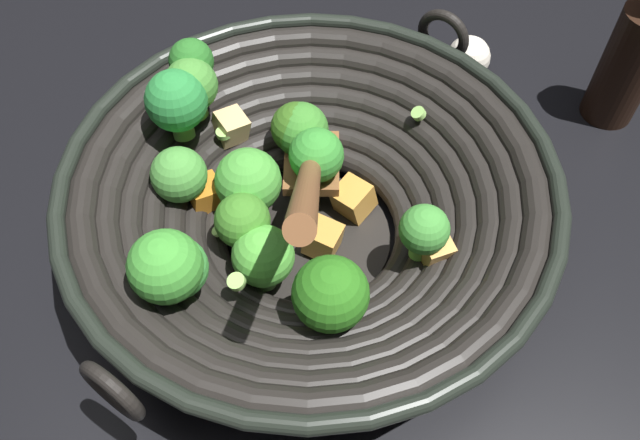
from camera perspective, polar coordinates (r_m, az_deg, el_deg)
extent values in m
plane|color=black|center=(0.60, -0.80, -1.88)|extent=(4.00, 4.00, 0.00)
cylinder|color=black|center=(0.60, -0.80, -1.62)|extent=(0.14, 0.14, 0.01)
torus|color=black|center=(0.59, -0.82, -0.80)|extent=(0.20, 0.20, 0.03)
torus|color=black|center=(0.58, -0.83, -0.23)|extent=(0.23, 0.23, 0.03)
torus|color=black|center=(0.57, -0.84, 0.36)|extent=(0.26, 0.26, 0.03)
torus|color=black|center=(0.56, -0.86, 0.96)|extent=(0.30, 0.30, 0.03)
torus|color=black|center=(0.55, -0.87, 1.58)|extent=(0.33, 0.33, 0.03)
torus|color=black|center=(0.55, -0.88, 2.22)|extent=(0.36, 0.36, 0.03)
torus|color=black|center=(0.54, -0.90, 2.87)|extent=(0.39, 0.39, 0.03)
torus|color=black|center=(0.53, -0.91, 3.55)|extent=(0.41, 0.41, 0.01)
torus|color=black|center=(0.67, 10.59, 15.40)|extent=(0.05, 0.02, 0.05)
torus|color=black|center=(0.46, -17.50, -13.93)|extent=(0.05, 0.02, 0.05)
cylinder|color=#6BA253|center=(0.56, -4.72, -4.77)|extent=(0.03, 0.03, 0.02)
sphere|color=green|center=(0.54, -4.94, -3.12)|extent=(0.05, 0.05, 0.05)
cylinder|color=#699445|center=(0.52, 0.87, -8.17)|extent=(0.03, 0.03, 0.02)
sphere|color=#296F1A|center=(0.49, 0.92, -6.41)|extent=(0.06, 0.06, 0.06)
cylinder|color=#74AF5A|center=(0.62, -10.69, 11.56)|extent=(0.02, 0.02, 0.02)
sphere|color=#276A24|center=(0.60, -11.07, 13.34)|extent=(0.04, 0.04, 0.04)
cylinder|color=olive|center=(0.59, -11.67, 2.26)|extent=(0.02, 0.02, 0.01)
sphere|color=#48913B|center=(0.57, -12.10, 3.85)|extent=(0.05, 0.05, 0.05)
cylinder|color=#7DC35C|center=(0.63, -1.98, 6.31)|extent=(0.03, 0.03, 0.02)
sphere|color=#34621B|center=(0.61, -2.05, 7.97)|extent=(0.05, 0.05, 0.05)
cylinder|color=#6DAA3D|center=(0.61, -10.66, 9.41)|extent=(0.02, 0.03, 0.02)
sphere|color=#458A34|center=(0.59, -11.10, 11.38)|extent=(0.05, 0.05, 0.05)
cylinder|color=#658C4B|center=(0.57, -6.46, -1.67)|extent=(0.03, 0.03, 0.02)
sphere|color=#3B7A25|center=(0.54, -6.73, -0.06)|extent=(0.05, 0.05, 0.05)
cylinder|color=#7BB445|center=(0.51, -11.80, -5.55)|extent=(0.02, 0.02, 0.01)
sphere|color=green|center=(0.49, -12.30, -4.06)|extent=(0.05, 0.05, 0.05)
cylinder|color=#6A9745|center=(0.60, -11.78, 7.87)|extent=(0.03, 0.03, 0.02)
sphere|color=#29833A|center=(0.58, -12.32, 10.05)|extent=(0.05, 0.05, 0.05)
cylinder|color=#6EA452|center=(0.51, -12.56, -5.77)|extent=(0.03, 0.03, 0.02)
sphere|color=green|center=(0.48, -13.22, -3.95)|extent=(0.05, 0.05, 0.05)
cylinder|color=#60A544|center=(0.60, -0.31, 3.67)|extent=(0.03, 0.03, 0.03)
sphere|color=#368D31|center=(0.57, -0.32, 5.62)|extent=(0.05, 0.05, 0.05)
cylinder|color=#85BF4D|center=(0.60, -5.72, 1.58)|extent=(0.03, 0.03, 0.03)
sphere|color=green|center=(0.57, -6.01, 3.71)|extent=(0.06, 0.06, 0.06)
cylinder|color=#81C44D|center=(0.55, 8.73, -2.14)|extent=(0.02, 0.03, 0.02)
sphere|color=#419138|center=(0.53, 9.08, -0.60)|extent=(0.04, 0.04, 0.04)
cylinder|color=#5E9C39|center=(0.63, -1.59, 5.95)|extent=(0.03, 0.03, 0.02)
sphere|color=#3B812C|center=(0.61, -1.65, 7.81)|extent=(0.05, 0.05, 0.05)
cube|color=#C98A38|center=(0.57, 0.26, -1.66)|extent=(0.03, 0.03, 0.03)
cube|color=#CE964A|center=(0.54, 9.98, -2.36)|extent=(0.04, 0.03, 0.03)
cube|color=gold|center=(0.60, 2.92, 1.82)|extent=(0.04, 0.04, 0.04)
cube|color=tan|center=(0.62, -7.74, 8.00)|extent=(0.04, 0.04, 0.03)
cube|color=#BE6F1E|center=(0.59, -10.00, 2.16)|extent=(0.04, 0.04, 0.03)
cylinder|color=#99D166|center=(0.51, -7.22, -5.31)|extent=(0.02, 0.02, 0.01)
cylinder|color=#99D166|center=(0.61, 8.51, 9.09)|extent=(0.02, 0.02, 0.01)
cylinder|color=#99D166|center=(0.57, -8.84, -0.94)|extent=(0.01, 0.01, 0.01)
cylinder|color=#99D166|center=(0.61, -8.33, 7.44)|extent=(0.01, 0.01, 0.01)
cylinder|color=#56B247|center=(0.60, 0.80, 4.76)|extent=(0.02, 0.02, 0.01)
cylinder|color=#56B247|center=(0.53, 0.47, -5.53)|extent=(0.02, 0.02, 0.00)
cube|color=brown|center=(0.61, -0.72, 4.97)|extent=(0.07, 0.08, 0.01)
cylinder|color=brown|center=(0.45, -1.16, 2.54)|extent=(0.09, 0.18, 0.18)
cylinder|color=black|center=(0.73, 25.05, 11.95)|extent=(0.05, 0.05, 0.13)
sphere|color=silver|center=(0.75, 12.69, 13.53)|extent=(0.05, 0.05, 0.05)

